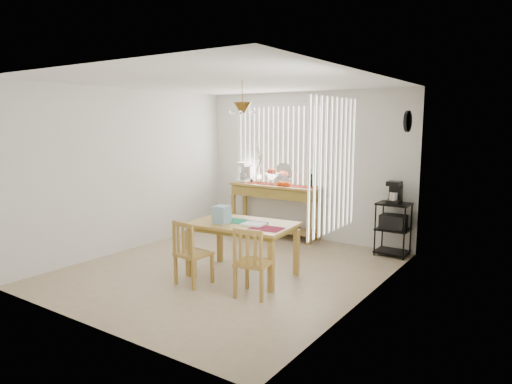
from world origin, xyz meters
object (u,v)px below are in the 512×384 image
Objects in this scene: dining_table at (243,229)px; chair_left at (192,253)px; wire_cart at (393,224)px; chair_right at (253,263)px; sideboard at (275,198)px; cart_items at (395,193)px.

dining_table is 0.77m from chair_left.
wire_cart is 2.78m from chair_right.
wire_cart is 1.00× the size of chair_left.
sideboard is at bearing -179.75° from wire_cart.
cart_items reaches higher than chair_right.
dining_table is at bearing -123.20° from cart_items.
sideboard is at bearing 110.53° from dining_table.
chair_right is at bearing -107.42° from wire_cart.
sideboard is 2.00× the size of chair_right.
dining_table is (-1.38, -2.09, 0.15)m from wire_cart.
wire_cart is (2.16, 0.01, -0.22)m from sideboard.
cart_items is 0.24× the size of dining_table.
wire_cart reaches higher than dining_table.
cart_items reaches higher than chair_left.
chair_right is (0.54, -0.56, -0.23)m from dining_table.
cart_items is (2.16, 0.02, 0.27)m from sideboard.
chair_left is at bearing -80.79° from sideboard.
cart_items reaches higher than dining_table.
chair_right is at bearing 6.30° from chair_left.
chair_right is (0.88, 0.10, 0.01)m from chair_left.
dining_table is at bearing 134.42° from chair_right.
sideboard is at bearing 116.65° from chair_right.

